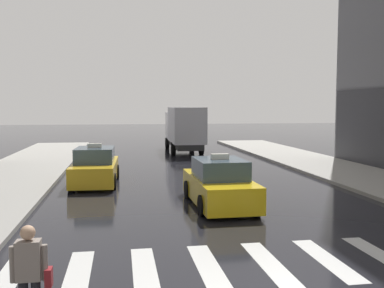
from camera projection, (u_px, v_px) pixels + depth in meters
name	position (u px, v px, depth m)	size (l,w,h in m)	color
crosswalk_markings	(269.00, 263.00, 9.54)	(11.30, 2.80, 0.01)	silver
taxi_lead	(219.00, 185.00, 15.04)	(1.98, 4.56, 1.80)	yellow
taxi_second	(95.00, 168.00, 19.22)	(2.06, 4.60, 1.80)	gold
box_truck	(184.00, 128.00, 32.32)	(2.35, 7.56, 3.35)	#2D2D2D
pedestrian_with_handbag	(30.00, 272.00, 6.53)	(0.60, 0.24, 1.65)	black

